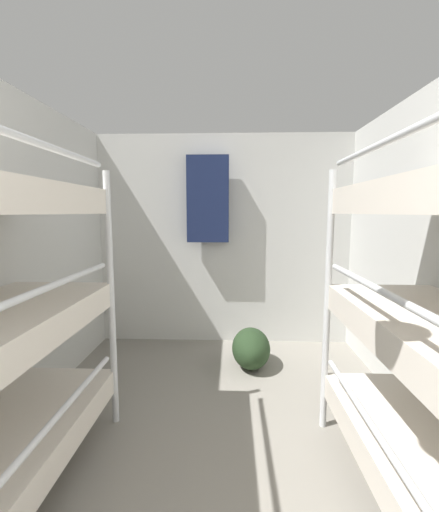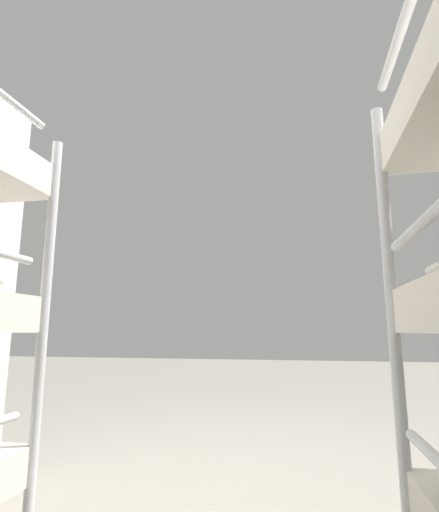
# 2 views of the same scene
# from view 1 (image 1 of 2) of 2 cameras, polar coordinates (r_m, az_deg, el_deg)

# --- Properties ---
(wall_back) EXTENTS (2.87, 0.06, 2.29)m
(wall_back) POSITION_cam_1_polar(r_m,az_deg,el_deg) (3.80, 0.76, 2.63)
(wall_back) COLOR silver
(wall_back) RESTS_ON ground_plane
(duffel_bag) EXTENTS (0.36, 0.54, 0.36)m
(duffel_bag) POSITION_cam_1_polar(r_m,az_deg,el_deg) (3.36, 5.27, -15.02)
(duffel_bag) COLOR #23381E
(duffel_bag) RESTS_ON ground_plane
(hanging_coat) EXTENTS (0.44, 0.12, 0.90)m
(hanging_coat) POSITION_cam_1_polar(r_m,az_deg,el_deg) (3.65, -1.94, 9.43)
(hanging_coat) COLOR #192347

